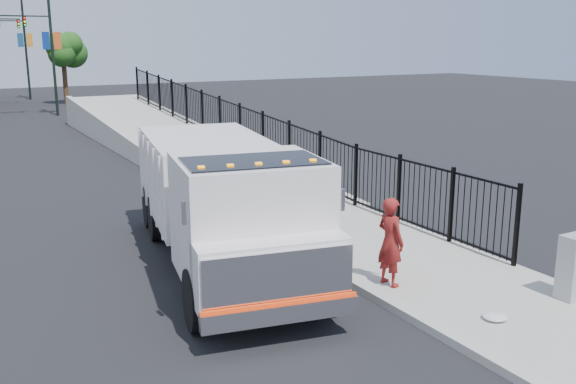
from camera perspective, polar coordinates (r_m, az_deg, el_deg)
ground at (r=14.16m, az=3.49°, el=-7.00°), size 120.00×120.00×0.00m
sidewalk at (r=13.82m, az=14.86°, el=-7.72°), size 3.55×12.00×0.12m
curb at (r=12.62m, az=8.47°, el=-9.38°), size 0.30×12.00×0.16m
ramp at (r=29.12m, az=-10.15°, el=3.51°), size 3.95×24.06×3.19m
iron_fence at (r=25.83m, az=-4.27°, el=4.45°), size 0.10×28.00×1.80m
truck at (r=13.93m, az=-5.72°, el=-0.40°), size 4.20×8.77×2.88m
worker at (r=12.93m, az=9.09°, el=-4.37°), size 0.49×0.70×1.81m
utility_cabinet at (r=13.34m, az=24.09°, el=-6.12°), size 0.55×0.40×1.25m
debris at (r=12.10m, az=17.90°, el=-10.47°), size 0.44×0.44×0.11m
light_pole_1 at (r=44.77m, az=-20.62°, el=11.92°), size 3.78×0.22×8.00m
light_pole_3 at (r=57.58m, az=-22.60°, el=11.93°), size 3.78×0.22×8.00m
tree_1 at (r=52.60m, az=-19.38°, el=11.62°), size 2.07×2.07×5.03m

